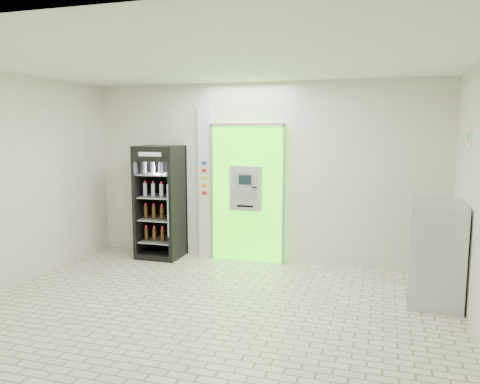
% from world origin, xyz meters
% --- Properties ---
extents(ground, '(6.00, 6.00, 0.00)m').
position_xyz_m(ground, '(0.00, 0.00, 0.00)').
color(ground, beige).
rests_on(ground, ground).
extents(room_shell, '(6.00, 6.00, 6.00)m').
position_xyz_m(room_shell, '(0.00, 0.00, 1.84)').
color(room_shell, silver).
rests_on(room_shell, ground).
extents(atm_assembly, '(1.30, 0.24, 2.33)m').
position_xyz_m(atm_assembly, '(-0.20, 2.41, 1.17)').
color(atm_assembly, '#3BF40F').
rests_on(atm_assembly, ground).
extents(pillar, '(0.22, 0.11, 2.60)m').
position_xyz_m(pillar, '(-0.98, 2.45, 1.30)').
color(pillar, silver).
rests_on(pillar, ground).
extents(beverage_cooler, '(0.74, 0.70, 1.95)m').
position_xyz_m(beverage_cooler, '(-1.71, 2.17, 0.93)').
color(beverage_cooler, black).
rests_on(beverage_cooler, ground).
extents(steel_cabinet, '(0.70, 1.01, 1.31)m').
position_xyz_m(steel_cabinet, '(2.66, 1.30, 0.65)').
color(steel_cabinet, '#B0B4B8').
rests_on(steel_cabinet, ground).
extents(exit_sign, '(0.02, 0.22, 0.26)m').
position_xyz_m(exit_sign, '(2.99, 1.40, 2.12)').
color(exit_sign, white).
rests_on(exit_sign, room_shell).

